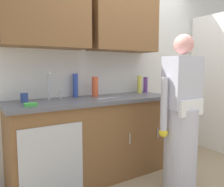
# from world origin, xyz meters

# --- Properties ---
(kitchen_wall_with_uppers) EXTENTS (4.80, 0.44, 2.70)m
(kitchen_wall_with_uppers) POSITION_xyz_m (-0.14, 0.99, 1.48)
(kitchen_wall_with_uppers) COLOR silver
(kitchen_wall_with_uppers) RESTS_ON ground
(closet_door_panel) EXTENTS (0.04, 1.10, 2.10)m
(closet_door_panel) POSITION_xyz_m (1.45, 0.40, 1.05)
(closet_door_panel) COLOR silver
(closet_door_panel) RESTS_ON ground
(counter_cabinet) EXTENTS (1.90, 0.62, 0.90)m
(counter_cabinet) POSITION_xyz_m (-0.55, 0.70, 0.45)
(counter_cabinet) COLOR brown
(counter_cabinet) RESTS_ON ground
(countertop) EXTENTS (1.96, 0.66, 0.04)m
(countertop) POSITION_xyz_m (-0.55, 0.70, 0.92)
(countertop) COLOR #595960
(countertop) RESTS_ON counter_cabinet
(sink) EXTENTS (0.50, 0.36, 0.35)m
(sink) POSITION_xyz_m (-0.99, 0.71, 0.93)
(sink) COLOR #B7BABF
(sink) RESTS_ON counter_cabinet
(person_at_sink) EXTENTS (0.55, 0.34, 1.62)m
(person_at_sink) POSITION_xyz_m (0.07, -0.05, 0.69)
(person_at_sink) COLOR white
(person_at_sink) RESTS_ON ground
(bottle_dish_liquid) EXTENTS (0.06, 0.06, 0.24)m
(bottle_dish_liquid) POSITION_xyz_m (0.25, 0.87, 1.06)
(bottle_dish_liquid) COLOR #D8D14C
(bottle_dish_liquid) RESTS_ON countertop
(bottle_soap) EXTENTS (0.06, 0.06, 0.28)m
(bottle_soap) POSITION_xyz_m (-0.68, 0.93, 1.08)
(bottle_soap) COLOR #334CB2
(bottle_soap) RESTS_ON countertop
(bottle_water_tall) EXTENTS (0.06, 0.06, 0.22)m
(bottle_water_tall) POSITION_xyz_m (0.38, 0.89, 1.05)
(bottle_water_tall) COLOR #66388C
(bottle_water_tall) RESTS_ON countertop
(bottle_water_short) EXTENTS (0.08, 0.08, 0.24)m
(bottle_water_short) POSITION_xyz_m (-0.46, 0.84, 1.06)
(bottle_water_short) COLOR #E05933
(bottle_water_short) RESTS_ON countertop
(cup_by_sink) EXTENTS (0.08, 0.08, 0.09)m
(cup_by_sink) POSITION_xyz_m (-1.30, 0.80, 0.99)
(cup_by_sink) COLOR #33478C
(cup_by_sink) RESTS_ON countertop
(knife_on_counter) EXTENTS (0.24, 0.04, 0.01)m
(knife_on_counter) POSITION_xyz_m (-0.44, 0.62, 0.94)
(knife_on_counter) COLOR silver
(knife_on_counter) RESTS_ON countertop
(sponge) EXTENTS (0.11, 0.07, 0.03)m
(sponge) POSITION_xyz_m (-1.30, 0.52, 0.96)
(sponge) COLOR #4CBF4C
(sponge) RESTS_ON countertop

